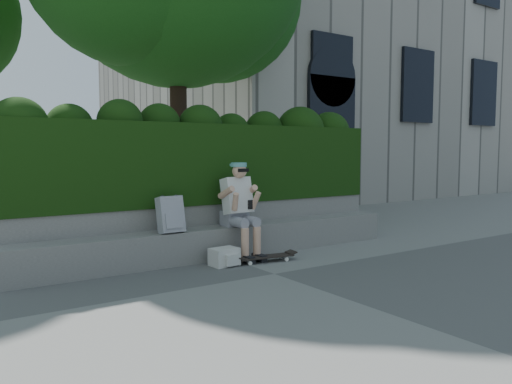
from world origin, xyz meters
TOP-DOWN VIEW (x-y plane):
  - ground at (0.00, 0.00)m, footprint 80.00×80.00m
  - bench_ledge at (0.00, 1.25)m, footprint 6.00×0.45m
  - planter_wall at (0.00, 1.73)m, footprint 6.00×0.50m
  - hedge at (0.00, 1.95)m, footprint 6.00×1.00m
  - building at (9.00, 11.00)m, footprint 12.00×12.00m
  - person at (0.15, 1.07)m, footprint 0.40×0.76m
  - skateboard at (0.30, 0.61)m, footprint 0.83×0.32m
  - backpack_plaid at (-0.89, 1.15)m, footprint 0.34×0.18m
  - backpack_ground at (-0.29, 0.76)m, footprint 0.39×0.29m

SIDE VIEW (x-z plane):
  - ground at x=0.00m, z-range 0.00..0.00m
  - skateboard at x=0.30m, z-range 0.03..0.11m
  - backpack_ground at x=-0.29m, z-range 0.00..0.24m
  - bench_ledge at x=0.00m, z-range 0.00..0.45m
  - planter_wall at x=0.00m, z-range 0.00..0.75m
  - backpack_plaid at x=-0.89m, z-range 0.45..0.94m
  - person at x=0.15m, z-range 0.06..1.44m
  - hedge at x=0.00m, z-range 0.75..1.95m
  - building at x=9.00m, z-range 0.00..15.00m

